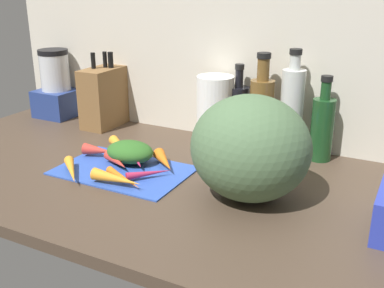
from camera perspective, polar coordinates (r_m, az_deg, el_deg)
ground_plane at (r=127.14cm, az=-2.64°, el=-4.65°), size 170.00×80.00×3.00cm
wall_back at (r=151.55cm, az=4.60°, el=11.81°), size 170.00×3.00×60.00cm
cutting_board at (r=131.09cm, az=-8.42°, el=-3.15°), size 36.39×24.04×0.80cm
carrot_0 at (r=132.20cm, az=-9.22°, el=-2.08°), size 11.54×8.56×3.12cm
carrot_1 at (r=137.81cm, az=-6.39°, el=-1.10°), size 11.30×5.00×2.66cm
carrot_2 at (r=133.51cm, az=-6.96°, el=-1.66°), size 13.14×13.07×3.43cm
carrot_3 at (r=130.11cm, az=-3.40°, el=-2.12°), size 11.38×11.19×3.51cm
carrot_4 at (r=122.16cm, az=-8.39°, el=-4.21°), size 14.42×7.78×2.05cm
carrot_5 at (r=128.92cm, az=-14.57°, el=-3.17°), size 13.18×12.70×2.72cm
carrot_6 at (r=124.35cm, az=-5.29°, el=-3.60°), size 9.86×10.55×2.12cm
carrot_7 at (r=140.38cm, az=-11.30°, el=-0.79°), size 10.44×5.01×3.50cm
carrot_8 at (r=120.67cm, az=-9.23°, el=-4.25°), size 14.54×3.34×3.31cm
carrot_9 at (r=141.34cm, az=-8.56°, el=-0.57°), size 16.28×13.04×3.03cm
carrot_greens_pile at (r=134.43cm, az=-7.63°, el=-0.94°), size 14.25×10.97×6.03cm
winter_squash at (r=111.20cm, az=7.17°, el=-0.50°), size 29.01×27.11×25.68cm
knife_block at (r=168.98cm, az=-10.81°, el=5.68°), size 9.65×16.97×26.42cm
blender_appliance at (r=185.65cm, az=-16.31°, el=6.63°), size 14.48×14.48×25.56cm
paper_towel_roll at (r=147.66cm, az=2.83°, el=4.10°), size 11.65×11.65×22.11cm
bottle_0 at (r=147.97cm, az=5.67°, el=3.68°), size 6.65×6.65×25.95cm
bottle_1 at (r=142.37cm, az=8.48°, el=3.88°), size 7.32×7.32×30.37cm
bottle_2 at (r=140.91cm, az=12.11°, el=4.04°), size 6.88×6.88×31.91cm
bottle_3 at (r=139.99cm, az=15.69°, el=2.03°), size 6.62×6.62×25.08cm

